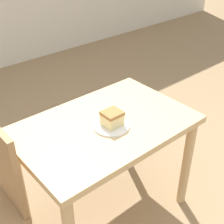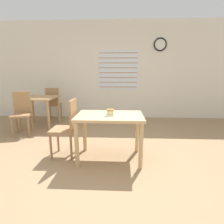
% 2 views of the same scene
% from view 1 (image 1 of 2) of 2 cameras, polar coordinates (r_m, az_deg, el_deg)
% --- Properties ---
extents(dining_table_near, '(1.01, 0.67, 0.72)m').
position_cam_1_polar(dining_table_near, '(1.84, -1.30, -5.03)').
color(dining_table_near, tan).
rests_on(dining_table_near, ground_plane).
extents(plate, '(0.20, 0.20, 0.01)m').
position_cam_1_polar(plate, '(1.74, -0.10, -2.54)').
color(plate, white).
rests_on(plate, dining_table_near).
extents(cake_slice, '(0.10, 0.10, 0.08)m').
position_cam_1_polar(cake_slice, '(1.71, 0.02, -1.15)').
color(cake_slice, beige).
rests_on(cake_slice, plate).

